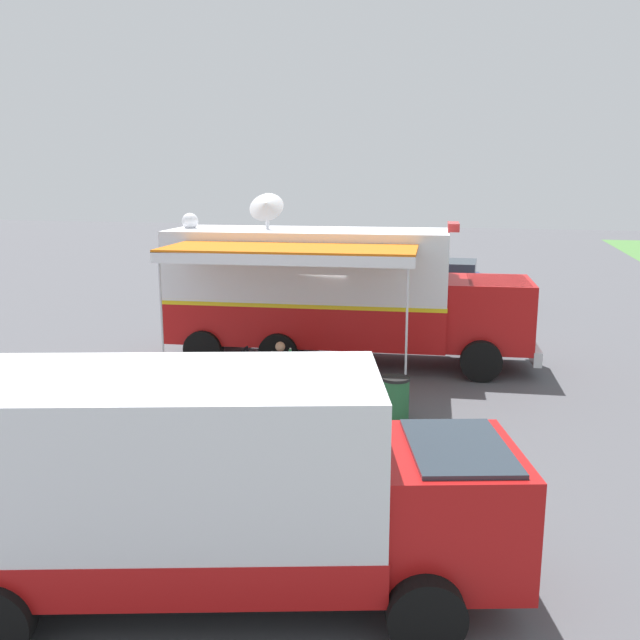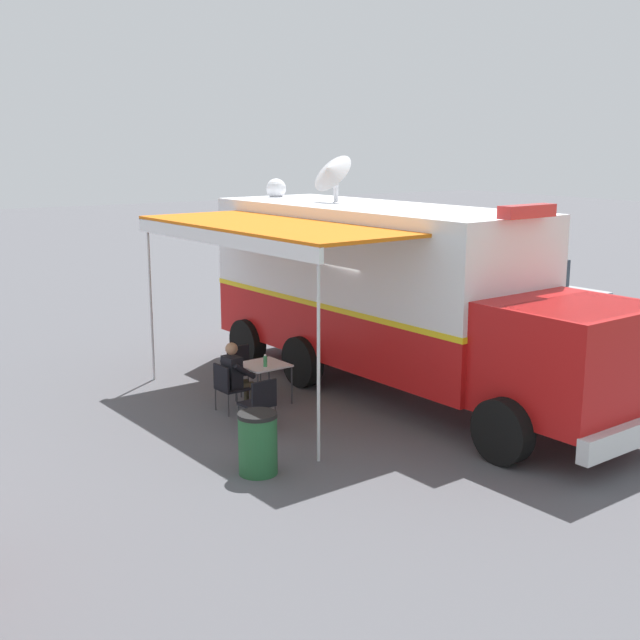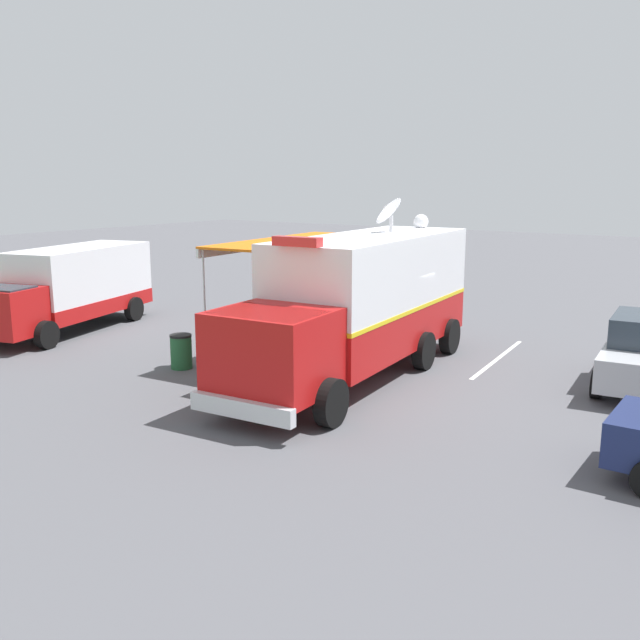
{
  "view_description": "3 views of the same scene",
  "coord_description": "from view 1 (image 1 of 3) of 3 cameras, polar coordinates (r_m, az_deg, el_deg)",
  "views": [
    {
      "loc": [
        17.38,
        4.52,
        4.86
      ],
      "look_at": [
        -0.0,
        0.32,
        1.12
      ],
      "focal_mm": 38.67,
      "sensor_mm": 36.0,
      "label": 1
    },
    {
      "loc": [
        9.48,
        12.62,
        4.65
      ],
      "look_at": [
        1.77,
        0.92,
        1.63
      ],
      "focal_mm": 46.04,
      "sensor_mm": 36.0,
      "label": 2
    },
    {
      "loc": [
        -8.82,
        15.46,
        4.89
      ],
      "look_at": [
        1.38,
        0.41,
        1.2
      ],
      "focal_mm": 38.85,
      "sensor_mm": 36.0,
      "label": 3
    }
  ],
  "objects": [
    {
      "name": "folding_chair_at_table",
      "position": [
        15.43,
        -3.37,
        -4.56
      ],
      "size": [
        0.51,
        0.51,
        0.87
      ],
      "color": "black",
      "rests_on": "ground"
    },
    {
      "name": "seated_responder",
      "position": [
        15.57,
        -3.22,
        -3.88
      ],
      "size": [
        0.68,
        0.58,
        1.25
      ],
      "color": "black",
      "rests_on": "ground"
    },
    {
      "name": "support_truck",
      "position": [
        8.22,
        -10.08,
        -13.4
      ],
      "size": [
        3.71,
        7.1,
        2.7
      ],
      "color": "white",
      "rests_on": "ground"
    },
    {
      "name": "folding_chair_spare_by_truck",
      "position": [
        15.18,
        0.7,
        -4.81
      ],
      "size": [
        0.52,
        0.52,
        0.87
      ],
      "color": "black",
      "rests_on": "ground"
    },
    {
      "name": "ground_plane",
      "position": [
        18.6,
        -0.95,
        -3.32
      ],
      "size": [
        100.0,
        100.0,
        0.0
      ],
      "primitive_type": "plane",
      "color": "#515156"
    },
    {
      "name": "command_truck",
      "position": [
        18.04,
        1.35,
        2.52
      ],
      "size": [
        5.4,
        9.64,
        4.53
      ],
      "color": "#B71414",
      "rests_on": "ground"
    },
    {
      "name": "lot_stripe",
      "position": [
        21.69,
        -6.47,
        -1.19
      ],
      "size": [
        0.46,
        4.8,
        0.01
      ],
      "primitive_type": "cube",
      "rotation": [
        0.0,
        0.0,
        0.07
      ],
      "color": "silver",
      "rests_on": "ground"
    },
    {
      "name": "trash_bin",
      "position": [
        14.06,
        6.24,
        -6.5
      ],
      "size": [
        0.57,
        0.57,
        0.91
      ],
      "color": "#235B33",
      "rests_on": "ground"
    },
    {
      "name": "folding_table",
      "position": [
        16.16,
        -2.99,
        -3.21
      ],
      "size": [
        0.86,
        0.86,
        0.73
      ],
      "color": "silver",
      "rests_on": "ground"
    },
    {
      "name": "car_behind_truck",
      "position": [
        24.91,
        -1.76,
        2.63
      ],
      "size": [
        2.29,
        4.34,
        1.76
      ],
      "color": "#B2B5BA",
      "rests_on": "ground"
    },
    {
      "name": "water_bottle",
      "position": [
        16.02,
        -2.47,
        -2.74
      ],
      "size": [
        0.07,
        0.07,
        0.22
      ],
      "color": "#3F9959",
      "rests_on": "folding_table"
    },
    {
      "name": "folding_chair_beside_table",
      "position": [
        16.46,
        -5.82,
        -3.55
      ],
      "size": [
        0.51,
        0.51,
        0.87
      ],
      "color": "black",
      "rests_on": "ground"
    },
    {
      "name": "car_far_corner",
      "position": [
        26.44,
        10.97,
        2.95
      ],
      "size": [
        4.21,
        2.05,
        1.76
      ],
      "color": "navy",
      "rests_on": "ground"
    }
  ]
}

